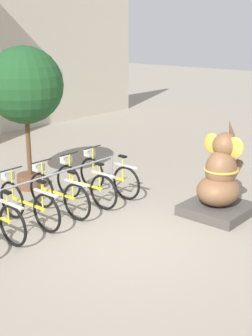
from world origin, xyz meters
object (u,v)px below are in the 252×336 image
(bicycle_3, at_px, (27,203))
(bicycle_4, at_px, (58,193))
(elephant_statue, at_px, (220,183))
(potted_tree, at_px, (25,88))
(bicycle_5, at_px, (84,184))
(bicycle_6, at_px, (107,175))

(bicycle_3, bearing_deg, bicycle_4, -0.61)
(bicycle_3, relative_size, bicycle_4, 1.00)
(elephant_statue, height_order, potted_tree, potted_tree)
(bicycle_4, xyz_separation_m, elephant_statue, (2.00, -2.35, 0.20))
(bicycle_4, relative_size, potted_tree, 0.55)
(bicycle_4, bearing_deg, potted_tree, 69.27)
(bicycle_5, bearing_deg, bicycle_6, 1.76)
(bicycle_3, height_order, bicycle_5, same)
(bicycle_4, distance_m, potted_tree, 2.48)
(bicycle_5, xyz_separation_m, elephant_statue, (1.29, -2.34, 0.20))
(bicycle_3, distance_m, elephant_statue, 3.59)
(bicycle_4, relative_size, elephant_statue, 0.93)
(bicycle_6, xyz_separation_m, elephant_statue, (0.58, -2.36, 0.20))
(bicycle_3, relative_size, elephant_statue, 0.93)
(bicycle_4, bearing_deg, elephant_statue, -49.60)
(bicycle_6, distance_m, elephant_statue, 2.44)
(bicycle_3, relative_size, bicycle_5, 1.00)
(bicycle_3, distance_m, bicycle_5, 1.41)
(bicycle_4, height_order, bicycle_5, same)
(bicycle_3, xyz_separation_m, bicycle_6, (2.12, 0.00, 0.00))
(bicycle_5, height_order, bicycle_6, same)
(bicycle_5, relative_size, potted_tree, 0.55)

